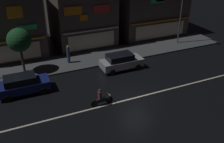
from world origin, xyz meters
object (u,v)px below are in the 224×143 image
object	(u,v)px
streetlamp_mid	(183,7)
pedestrian_on_sidewalk	(68,55)
parked_car_near_kerb	(121,61)
motorcycle_lead	(101,98)
parked_car_trailing	(23,84)
traffic_cone	(47,78)

from	to	relation	value
streetlamp_mid	pedestrian_on_sidewalk	distance (m)	14.67
parked_car_near_kerb	motorcycle_lead	bearing A→B (deg)	50.46
motorcycle_lead	parked_car_trailing	bearing A→B (deg)	148.67
parked_car_trailing	motorcycle_lead	world-z (taller)	parked_car_trailing
parked_car_near_kerb	parked_car_trailing	world-z (taller)	same
parked_car_near_kerb	traffic_cone	world-z (taller)	parked_car_near_kerb
motorcycle_lead	traffic_cone	bearing A→B (deg)	126.01
traffic_cone	motorcycle_lead	bearing A→B (deg)	-61.42
pedestrian_on_sidewalk	parked_car_trailing	size ratio (longest dim) A/B	0.45
pedestrian_on_sidewalk	streetlamp_mid	bearing A→B (deg)	136.34
motorcycle_lead	streetlamp_mid	bearing A→B (deg)	38.72
streetlamp_mid	traffic_cone	world-z (taller)	streetlamp_mid
pedestrian_on_sidewalk	motorcycle_lead	size ratio (longest dim) A/B	1.03
parked_car_near_kerb	parked_car_trailing	bearing A→B (deg)	4.28
streetlamp_mid	traffic_cone	bearing A→B (deg)	-171.30
streetlamp_mid	parked_car_near_kerb	xyz separation A→B (m)	(-9.65, -3.32, -3.87)
parked_car_near_kerb	traffic_cone	size ratio (longest dim) A/B	7.82
streetlamp_mid	motorcycle_lead	bearing A→B (deg)	-148.71
parked_car_near_kerb	streetlamp_mid	bearing A→B (deg)	-160.99
pedestrian_on_sidewalk	motorcycle_lead	world-z (taller)	pedestrian_on_sidewalk
streetlamp_mid	parked_car_trailing	bearing A→B (deg)	-168.16
parked_car_near_kerb	motorcycle_lead	distance (m)	6.61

